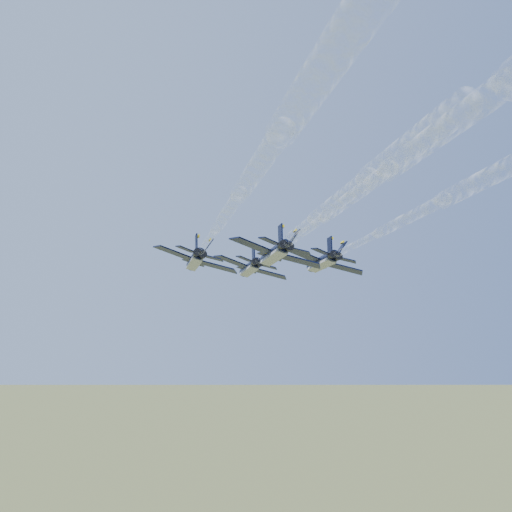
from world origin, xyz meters
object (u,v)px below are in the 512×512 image
object	(u,v)px
jet_slot	(274,254)
jet_lead	(250,268)
jet_left	(195,260)
jet_right	(322,262)

from	to	relation	value
jet_slot	jet_lead	bearing A→B (deg)	88.31
jet_left	jet_slot	xyz separation A→B (m)	(7.92, -14.12, 0.00)
jet_right	jet_slot	bearing A→B (deg)	-129.82
jet_right	jet_slot	xyz separation A→B (m)	(-12.28, -10.38, 0.00)
jet_lead	jet_right	size ratio (longest dim) A/B	1.00
jet_lead	jet_right	bearing A→B (deg)	-56.66
jet_left	jet_slot	distance (m)	16.19
jet_lead	jet_slot	distance (m)	26.80
jet_right	jet_left	bearing A→B (deg)	179.49
jet_left	jet_right	world-z (taller)	same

